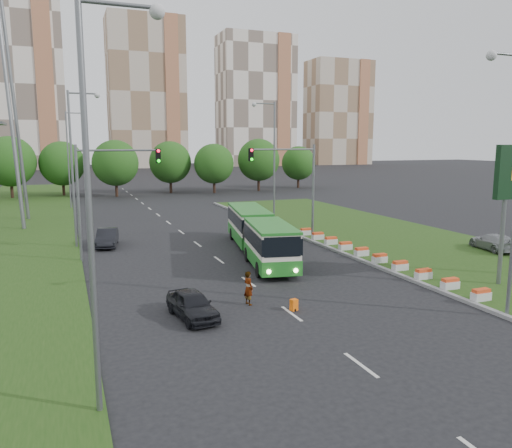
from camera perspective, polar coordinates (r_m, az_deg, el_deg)
name	(u,v)px	position (r m, az deg, el deg)	size (l,w,h in m)	color
ground	(294,277)	(30.72, 4.42, -6.05)	(360.00, 360.00, 0.00)	black
grass_median	(392,239)	(44.00, 15.32, -1.61)	(14.00, 60.00, 0.15)	#1F4112
median_kerb	(320,244)	(40.32, 7.32, -2.30)	(0.30, 60.00, 0.18)	gray
left_verge	(9,229)	(52.61, -26.43, -0.55)	(12.00, 110.00, 0.10)	#1F4112
lane_markings	(177,229)	(48.43, -9.06, -0.52)	(0.20, 100.00, 0.01)	beige
flower_planters	(370,255)	(35.47, 12.94, -3.44)	(1.10, 20.30, 0.60)	silver
traffic_mast_median	(296,177)	(40.82, 4.55, 5.34)	(5.76, 0.32, 8.00)	slate
traffic_mast_left	(102,183)	(35.92, -17.15, 4.45)	(5.76, 0.32, 8.00)	slate
street_lamps	(203,171)	(38.08, -6.11, 6.02)	(36.00, 60.00, 12.00)	slate
tree_line	(208,165)	(84.94, -5.47, 6.72)	(120.00, 8.00, 9.00)	#1F5115
apartment_tower_cwest	(17,86)	(178.07, -25.66, 14.06)	(28.00, 15.00, 52.00)	silver
apartment_tower_ceast	(146,94)	(179.72, -12.43, 14.36)	(25.00, 15.00, 50.00)	#C3B39D
apartment_tower_east	(256,102)	(189.93, -0.04, 13.82)	(27.00, 15.00, 47.00)	silver
midrise_east	(338,113)	(204.82, 9.36, 12.38)	(24.00, 14.00, 40.00)	#C3B39D
articulated_bus	(256,233)	(36.47, -0.01, -1.05)	(2.45, 15.70, 2.58)	beige
car_left_near	(192,305)	(23.67, -7.29, -9.12)	(1.54, 3.82, 1.30)	black
car_left_far	(107,238)	(41.20, -16.65, -1.50)	(1.48, 4.26, 1.40)	black
car_median	(493,242)	(41.43, 25.50, -1.86)	(1.75, 4.30, 1.25)	gray
pedestrian	(248,288)	(25.31, -0.88, -7.33)	(0.63, 0.41, 1.73)	gray
shopping_trolley	(294,305)	(24.68, 4.35, -9.20)	(0.33, 0.35, 0.57)	orange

